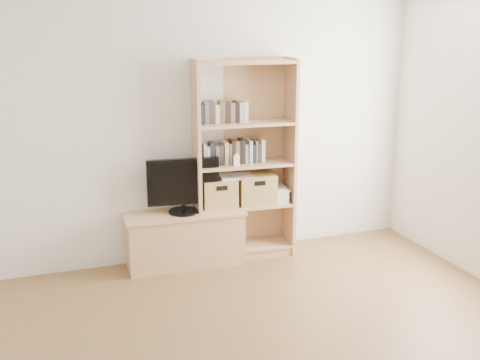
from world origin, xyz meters
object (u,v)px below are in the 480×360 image
basket_right (256,188)px  tv_stand (185,239)px  baby_monitor (236,161)px  television (183,185)px  laptop (236,176)px  bookshelf (244,161)px  basket_left (219,192)px

basket_right → tv_stand: bearing=-172.3°
baby_monitor → tv_stand: bearing=177.2°
baby_monitor → basket_right: 0.41m
tv_stand → basket_right: 0.88m
television → baby_monitor: bearing=-1.5°
baby_monitor → laptop: 0.21m
television → baby_monitor: size_ratio=6.61×
bookshelf → tv_stand: bearing=-172.8°
television → basket_right: television is taller
tv_stand → bookshelf: (0.63, 0.03, 0.74)m
bookshelf → basket_left: bookshelf is taller
basket_left → basket_right: (0.39, -0.03, 0.01)m
baby_monitor → laptop: bearing=79.2°
tv_stand → television: (0.00, 0.00, 0.55)m
bookshelf → television: size_ratio=2.87×
bookshelf → basket_left: bearing=-178.8°
tv_stand → bookshelf: bookshelf is taller
television → laptop: (0.54, 0.03, 0.04)m
basket_left → bookshelf: bearing=0.9°
basket_right → laptop: bearing=-175.6°
tv_stand → television: 0.55m
television → laptop: 0.54m
tv_stand → bookshelf: 0.97m
television → laptop: television is taller
tv_stand → basket_left: basket_left is taller
baby_monitor → bookshelf: bearing=45.5°
tv_stand → laptop: bearing=5.1°
tv_stand → basket_right: basket_right is taller
television → basket_left: (0.37, 0.05, -0.12)m
laptop → bookshelf: bearing=9.7°
bookshelf → baby_monitor: bearing=-135.0°
basket_right → basket_left: bearing=-178.0°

